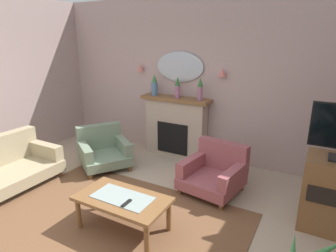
# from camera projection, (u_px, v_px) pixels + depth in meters

# --- Properties ---
(floor) EXTENTS (6.92, 6.67, 0.10)m
(floor) POSITION_uv_depth(u_px,v_px,m) (97.00, 241.00, 3.36)
(floor) COLOR tan
(floor) RESTS_ON ground
(wall_back) EXTENTS (6.92, 0.10, 2.96)m
(wall_back) POSITION_uv_depth(u_px,v_px,m) (198.00, 80.00, 5.32)
(wall_back) COLOR #B29993
(wall_back) RESTS_ON ground
(patterned_rug) EXTENTS (3.20, 2.40, 0.01)m
(patterned_rug) POSITION_uv_depth(u_px,v_px,m) (108.00, 228.00, 3.51)
(patterned_rug) COLOR brown
(patterned_rug) RESTS_ON ground
(fireplace) EXTENTS (1.36, 0.36, 1.16)m
(fireplace) POSITION_uv_depth(u_px,v_px,m) (176.00, 127.00, 5.57)
(fireplace) COLOR tan
(fireplace) RESTS_ON ground
(mantel_vase_centre) EXTENTS (0.12, 0.12, 0.41)m
(mantel_vase_centre) POSITION_uv_depth(u_px,v_px,m) (154.00, 86.00, 5.52)
(mantel_vase_centre) COLOR #4C7093
(mantel_vase_centre) RESTS_ON fireplace
(mantel_vase_left) EXTENTS (0.10, 0.10, 0.39)m
(mantel_vase_left) POSITION_uv_depth(u_px,v_px,m) (178.00, 87.00, 5.29)
(mantel_vase_left) COLOR #9E6084
(mantel_vase_left) RESTS_ON fireplace
(mantel_vase_right) EXTENTS (0.10, 0.10, 0.40)m
(mantel_vase_right) POSITION_uv_depth(u_px,v_px,m) (200.00, 88.00, 5.07)
(mantel_vase_right) COLOR #9E6084
(mantel_vase_right) RESTS_ON fireplace
(wall_mirror) EXTENTS (0.96, 0.06, 0.56)m
(wall_mirror) POSITION_uv_depth(u_px,v_px,m) (180.00, 67.00, 5.35)
(wall_mirror) COLOR #B2BCC6
(wall_sconce_left) EXTENTS (0.14, 0.14, 0.14)m
(wall_sconce_left) POSITION_uv_depth(u_px,v_px,m) (140.00, 68.00, 5.72)
(wall_sconce_left) COLOR #D17066
(wall_sconce_right) EXTENTS (0.14, 0.14, 0.14)m
(wall_sconce_right) POSITION_uv_depth(u_px,v_px,m) (222.00, 72.00, 4.93)
(wall_sconce_right) COLOR #D17066
(coffee_table) EXTENTS (1.10, 0.60, 0.45)m
(coffee_table) POSITION_uv_depth(u_px,v_px,m) (123.00, 202.00, 3.38)
(coffee_table) COLOR brown
(coffee_table) RESTS_ON ground
(tv_remote) EXTENTS (0.04, 0.16, 0.02)m
(tv_remote) POSITION_uv_depth(u_px,v_px,m) (126.00, 203.00, 3.22)
(tv_remote) COLOR black
(tv_remote) RESTS_ON coffee_table
(armchair_near_fireplace) EXTENTS (0.92, 0.93, 0.71)m
(armchair_near_fireplace) POSITION_uv_depth(u_px,v_px,m) (215.00, 171.00, 4.32)
(armchair_near_fireplace) COLOR #934C51
(armchair_near_fireplace) RESTS_ON ground
(armchair_by_coffee_table) EXTENTS (1.13, 1.12, 0.71)m
(armchair_by_coffee_table) POSITION_uv_depth(u_px,v_px,m) (103.00, 150.00, 5.16)
(armchair_by_coffee_table) COLOR gray
(armchair_by_coffee_table) RESTS_ON ground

